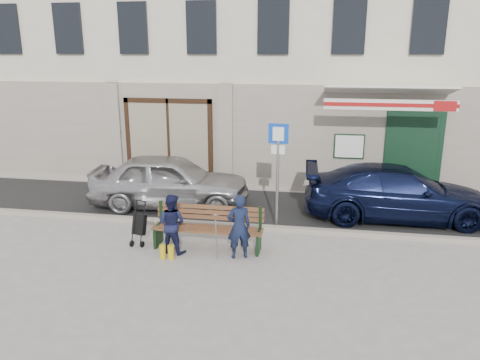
% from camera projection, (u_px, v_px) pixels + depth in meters
% --- Properties ---
extents(ground, '(80.00, 80.00, 0.00)m').
position_uv_depth(ground, '(245.00, 256.00, 9.84)').
color(ground, '#9E9991').
rests_on(ground, ground).
extents(asphalt_lane, '(60.00, 3.20, 0.01)m').
position_uv_depth(asphalt_lane, '(263.00, 208.00, 12.78)').
color(asphalt_lane, '#282828').
rests_on(asphalt_lane, ground).
extents(curb, '(60.00, 0.18, 0.12)m').
position_uv_depth(curb, '(255.00, 227.00, 11.24)').
color(curb, '#9E9384').
rests_on(curb, ground).
extents(building, '(20.00, 8.27, 10.00)m').
position_uv_depth(building, '(284.00, 26.00, 16.52)').
color(building, beige).
rests_on(building, ground).
extents(car_silver, '(4.44, 2.10, 1.47)m').
position_uv_depth(car_silver, '(170.00, 181.00, 12.74)').
color(car_silver, '#B2B2B7').
rests_on(car_silver, ground).
extents(car_navy, '(4.76, 2.08, 1.36)m').
position_uv_depth(car_navy, '(398.00, 193.00, 11.85)').
color(car_navy, black).
rests_on(car_navy, ground).
extents(parking_sign, '(0.47, 0.09, 2.54)m').
position_uv_depth(parking_sign, '(278.00, 160.00, 11.00)').
color(parking_sign, gray).
rests_on(parking_sign, ground).
extents(bench, '(2.40, 1.17, 0.98)m').
position_uv_depth(bench, '(205.00, 228.00, 10.11)').
color(bench, brown).
rests_on(bench, ground).
extents(man, '(0.58, 0.49, 1.37)m').
position_uv_depth(man, '(239.00, 227.00, 9.59)').
color(man, '#131A34').
rests_on(man, ground).
extents(woman, '(0.72, 0.62, 1.29)m').
position_uv_depth(woman, '(172.00, 224.00, 9.87)').
color(woman, '#141738').
rests_on(woman, ground).
extents(stroller, '(0.33, 0.43, 0.98)m').
position_uv_depth(stroller, '(139.00, 225.00, 10.34)').
color(stroller, black).
rests_on(stroller, ground).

